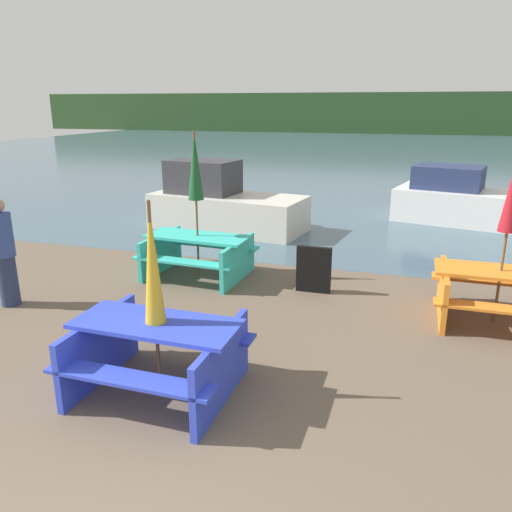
{
  "coord_description": "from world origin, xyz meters",
  "views": [
    {
      "loc": [
        1.76,
        -1.38,
        2.88
      ],
      "look_at": [
        -0.16,
        4.99,
        0.85
      ],
      "focal_mm": 35.0,
      "sensor_mm": 36.0,
      "label": 1
    }
  ],
  "objects_px": {
    "picnic_table_blue": "(158,350)",
    "umbrella_darkgreen": "(195,167)",
    "person": "(4,253)",
    "boat": "(222,204)",
    "umbrella_gold": "(152,265)",
    "picnic_table_teal": "(198,251)",
    "boat_second": "(469,201)",
    "picnic_table_orange": "(498,291)",
    "umbrella_crimson": "(512,196)",
    "signboard": "(314,270)"
  },
  "relations": [
    {
      "from": "boat",
      "to": "person",
      "type": "bearing_deg",
      "value": -95.09
    },
    {
      "from": "picnic_table_blue",
      "to": "umbrella_gold",
      "type": "relative_size",
      "value": 0.85
    },
    {
      "from": "boat",
      "to": "boat_second",
      "type": "height_order",
      "value": "boat"
    },
    {
      "from": "picnic_table_blue",
      "to": "boat",
      "type": "height_order",
      "value": "boat"
    },
    {
      "from": "signboard",
      "to": "umbrella_gold",
      "type": "bearing_deg",
      "value": -107.03
    },
    {
      "from": "person",
      "to": "picnic_table_orange",
      "type": "bearing_deg",
      "value": 11.7
    },
    {
      "from": "picnic_table_orange",
      "to": "umbrella_darkgreen",
      "type": "xyz_separation_m",
      "value": [
        -4.66,
        0.6,
        1.44
      ]
    },
    {
      "from": "picnic_table_orange",
      "to": "umbrella_darkgreen",
      "type": "relative_size",
      "value": 0.69
    },
    {
      "from": "picnic_table_blue",
      "to": "boat",
      "type": "xyz_separation_m",
      "value": [
        -1.87,
        6.9,
        0.12
      ]
    },
    {
      "from": "picnic_table_blue",
      "to": "umbrella_crimson",
      "type": "xyz_separation_m",
      "value": [
        3.61,
        2.89,
        1.28
      ]
    },
    {
      "from": "picnic_table_blue",
      "to": "picnic_table_teal",
      "type": "height_order",
      "value": "picnic_table_blue"
    },
    {
      "from": "signboard",
      "to": "picnic_table_blue",
      "type": "bearing_deg",
      "value": -107.03
    },
    {
      "from": "umbrella_crimson",
      "to": "umbrella_gold",
      "type": "relative_size",
      "value": 1.13
    },
    {
      "from": "boat",
      "to": "boat_second",
      "type": "relative_size",
      "value": 0.96
    },
    {
      "from": "picnic_table_teal",
      "to": "umbrella_gold",
      "type": "height_order",
      "value": "umbrella_gold"
    },
    {
      "from": "picnic_table_orange",
      "to": "person",
      "type": "height_order",
      "value": "person"
    },
    {
      "from": "umbrella_darkgreen",
      "to": "boat",
      "type": "distance_m",
      "value": 3.73
    },
    {
      "from": "picnic_table_teal",
      "to": "boat_second",
      "type": "relative_size",
      "value": 0.46
    },
    {
      "from": "boat",
      "to": "person",
      "type": "distance_m",
      "value": 5.59
    },
    {
      "from": "picnic_table_blue",
      "to": "person",
      "type": "distance_m",
      "value": 3.56
    },
    {
      "from": "picnic_table_blue",
      "to": "umbrella_darkgreen",
      "type": "xyz_separation_m",
      "value": [
        -1.05,
        3.5,
        1.41
      ]
    },
    {
      "from": "picnic_table_orange",
      "to": "boat",
      "type": "distance_m",
      "value": 6.79
    },
    {
      "from": "picnic_table_blue",
      "to": "boat",
      "type": "bearing_deg",
      "value": 105.18
    },
    {
      "from": "boat_second",
      "to": "person",
      "type": "xyz_separation_m",
      "value": [
        -7.08,
        -7.85,
        0.28
      ]
    },
    {
      "from": "person",
      "to": "signboard",
      "type": "xyz_separation_m",
      "value": [
        4.24,
        1.82,
        -0.43
      ]
    },
    {
      "from": "picnic_table_orange",
      "to": "boat_second",
      "type": "relative_size",
      "value": 0.42
    },
    {
      "from": "umbrella_darkgreen",
      "to": "signboard",
      "type": "xyz_separation_m",
      "value": [
        2.06,
        -0.2,
        -1.51
      ]
    },
    {
      "from": "picnic_table_orange",
      "to": "umbrella_crimson",
      "type": "height_order",
      "value": "umbrella_crimson"
    },
    {
      "from": "signboard",
      "to": "person",
      "type": "bearing_deg",
      "value": -156.7
    },
    {
      "from": "picnic_table_teal",
      "to": "boat_second",
      "type": "xyz_separation_m",
      "value": [
        4.9,
        5.83,
        0.09
      ]
    },
    {
      "from": "person",
      "to": "umbrella_gold",
      "type": "bearing_deg",
      "value": -24.57
    },
    {
      "from": "umbrella_darkgreen",
      "to": "picnic_table_teal",
      "type": "bearing_deg",
      "value": -75.96
    },
    {
      "from": "boat_second",
      "to": "person",
      "type": "distance_m",
      "value": 10.57
    },
    {
      "from": "umbrella_darkgreen",
      "to": "signboard",
      "type": "bearing_deg",
      "value": -5.42
    },
    {
      "from": "boat",
      "to": "person",
      "type": "height_order",
      "value": "same"
    },
    {
      "from": "picnic_table_orange",
      "to": "boat",
      "type": "bearing_deg",
      "value": 143.86
    },
    {
      "from": "umbrella_gold",
      "to": "boat",
      "type": "xyz_separation_m",
      "value": [
        -1.87,
        6.9,
        -0.79
      ]
    },
    {
      "from": "umbrella_gold",
      "to": "umbrella_darkgreen",
      "type": "xyz_separation_m",
      "value": [
        -1.05,
        3.5,
        0.5
      ]
    },
    {
      "from": "boat_second",
      "to": "umbrella_gold",
      "type": "bearing_deg",
      "value": -98.83
    },
    {
      "from": "picnic_table_blue",
      "to": "signboard",
      "type": "bearing_deg",
      "value": 72.97
    },
    {
      "from": "picnic_table_teal",
      "to": "picnic_table_blue",
      "type": "bearing_deg",
      "value": -73.33
    },
    {
      "from": "picnic_table_teal",
      "to": "umbrella_crimson",
      "type": "height_order",
      "value": "umbrella_crimson"
    },
    {
      "from": "umbrella_crimson",
      "to": "boat_second",
      "type": "bearing_deg",
      "value": 87.9
    },
    {
      "from": "umbrella_gold",
      "to": "umbrella_darkgreen",
      "type": "distance_m",
      "value": 3.68
    },
    {
      "from": "signboard",
      "to": "picnic_table_orange",
      "type": "bearing_deg",
      "value": -8.92
    },
    {
      "from": "picnic_table_teal",
      "to": "umbrella_darkgreen",
      "type": "relative_size",
      "value": 0.75
    },
    {
      "from": "picnic_table_teal",
      "to": "person",
      "type": "relative_size",
      "value": 1.15
    },
    {
      "from": "boat_second",
      "to": "signboard",
      "type": "bearing_deg",
      "value": -101.62
    },
    {
      "from": "umbrella_darkgreen",
      "to": "umbrella_crimson",
      "type": "bearing_deg",
      "value": -7.39
    },
    {
      "from": "picnic_table_orange",
      "to": "signboard",
      "type": "distance_m",
      "value": 2.64
    }
  ]
}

